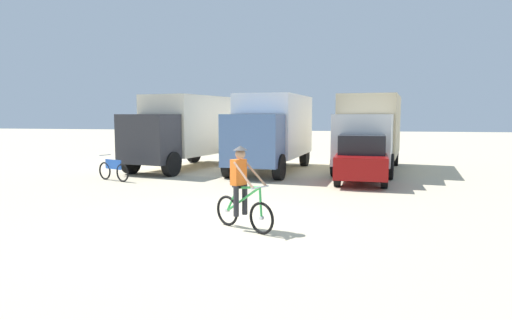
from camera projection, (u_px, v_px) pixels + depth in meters
The scene contains 7 objects.
ground_plane at pixel (214, 226), 9.96m from camera, with size 120.00×120.00×0.00m, color beige.
box_truck_cream_rv at pixel (186, 128), 20.65m from camera, with size 3.64×7.08×3.35m.
box_truck_avon_van at pixel (272, 128), 19.63m from camera, with size 2.97×6.94×3.35m.
box_truck_tan_camper at pixel (370, 128), 19.83m from camera, with size 3.22×7.00×3.35m.
sedan_parked at pixel (362, 158), 16.32m from camera, with size 1.94×4.27×1.76m.
cyclist_orange_shirt at pixel (242, 191), 9.56m from camera, with size 1.50×0.97×1.82m.
bicycle_spare at pixel (113, 170), 16.71m from camera, with size 1.61×0.79×0.97m.
Camera 1 is at (2.95, -9.35, 2.47)m, focal length 31.19 mm.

